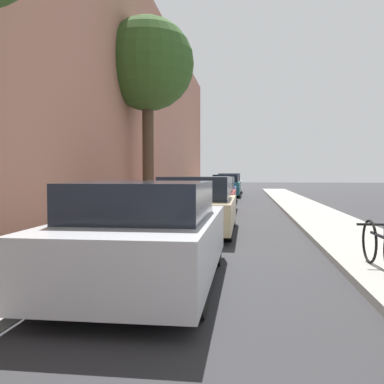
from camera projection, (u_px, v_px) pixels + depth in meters
The scene contains 12 objects.
ground_plane at pixel (233, 220), 13.97m from camera, with size 120.00×120.00×0.00m, color #28282B.
sidewalk_left at pixel (146, 217), 14.33m from camera, with size 2.00×52.00×0.12m.
sidewalk_right at pixel (324, 220), 13.59m from camera, with size 2.00×52.00×0.12m.
building_facade_left at pixel (106, 76), 14.30m from camera, with size 0.70×52.00×9.59m.
parked_car_silver at pixel (146, 235), 5.86m from camera, with size 1.90×4.18×1.42m.
parked_car_champagne at pixel (197, 206), 10.92m from camera, with size 1.87×4.21×1.45m.
parked_car_red at pixel (210, 196), 16.80m from camera, with size 1.90×4.27×1.39m.
parked_car_navy at pixel (219, 190), 22.74m from camera, with size 1.75×4.30×1.36m.
parked_car_teal at pixel (226, 186), 28.21m from camera, with size 1.82×4.56×1.46m.
parked_car_white at pixel (230, 184), 33.91m from camera, with size 1.87×4.58×1.54m.
street_tree_far at pixel (148, 66), 15.56m from camera, with size 3.39×3.39×7.11m.
bicycle at pixel (380, 246), 6.21m from camera, with size 0.44×1.69×0.69m.
Camera 1 is at (0.44, 2.03, 1.53)m, focal length 39.90 mm.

